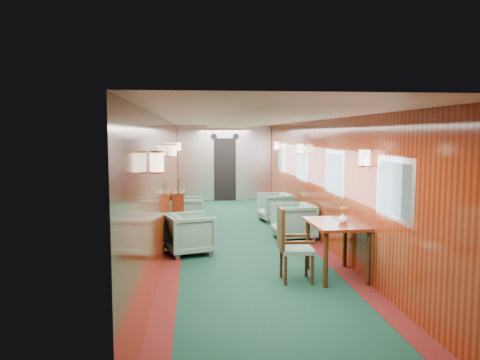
{
  "coord_description": "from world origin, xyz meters",
  "views": [
    {
      "loc": [
        -0.96,
        -9.01,
        2.12
      ],
      "look_at": [
        0.0,
        0.86,
        1.15
      ],
      "focal_mm": 35.0,
      "sensor_mm": 36.0,
      "label": 1
    }
  ],
  "objects_px": {
    "side_chair": "(290,241)",
    "armchair_right_far": "(275,207)",
    "armchair_right_near": "(293,221)",
    "dining_table": "(336,231)",
    "credenza": "(179,208)",
    "armchair_left_near": "(190,234)",
    "armchair_left_far": "(188,211)"
  },
  "relations": [
    {
      "from": "side_chair",
      "to": "dining_table",
      "type": "bearing_deg",
      "value": 12.95
    },
    {
      "from": "credenza",
      "to": "armchair_right_far",
      "type": "xyz_separation_m",
      "value": [
        2.33,
        0.36,
        -0.07
      ]
    },
    {
      "from": "armchair_left_far",
      "to": "armchair_right_near",
      "type": "relative_size",
      "value": 0.94
    },
    {
      "from": "side_chair",
      "to": "armchair_right_far",
      "type": "height_order",
      "value": "side_chair"
    },
    {
      "from": "dining_table",
      "to": "armchair_left_far",
      "type": "distance_m",
      "value": 4.69
    },
    {
      "from": "side_chair",
      "to": "armchair_right_far",
      "type": "distance_m",
      "value": 4.73
    },
    {
      "from": "armchair_right_far",
      "to": "credenza",
      "type": "bearing_deg",
      "value": -90.45
    },
    {
      "from": "credenza",
      "to": "armchair_left_far",
      "type": "distance_m",
      "value": 0.24
    },
    {
      "from": "side_chair",
      "to": "armchair_right_near",
      "type": "relative_size",
      "value": 1.35
    },
    {
      "from": "credenza",
      "to": "armchair_right_near",
      "type": "xyz_separation_m",
      "value": [
        2.36,
        -1.65,
        -0.05
      ]
    },
    {
      "from": "armchair_right_far",
      "to": "armchair_left_far",
      "type": "bearing_deg",
      "value": -87.52
    },
    {
      "from": "side_chair",
      "to": "armchair_left_near",
      "type": "bearing_deg",
      "value": 131.19
    },
    {
      "from": "armchair_right_near",
      "to": "armchair_left_far",
      "type": "bearing_deg",
      "value": -132.44
    },
    {
      "from": "credenza",
      "to": "armchair_left_near",
      "type": "bearing_deg",
      "value": -83.8
    },
    {
      "from": "dining_table",
      "to": "credenza",
      "type": "bearing_deg",
      "value": 119.01
    },
    {
      "from": "credenza",
      "to": "armchair_right_far",
      "type": "relative_size",
      "value": 1.43
    },
    {
      "from": "armchair_left_near",
      "to": "armchair_right_near",
      "type": "distance_m",
      "value": 2.29
    },
    {
      "from": "armchair_left_near",
      "to": "armchair_right_far",
      "type": "relative_size",
      "value": 1.05
    },
    {
      "from": "dining_table",
      "to": "credenza",
      "type": "distance_m",
      "value": 4.86
    },
    {
      "from": "credenza",
      "to": "armchair_left_near",
      "type": "distance_m",
      "value": 2.63
    },
    {
      "from": "side_chair",
      "to": "armchair_right_far",
      "type": "relative_size",
      "value": 1.43
    },
    {
      "from": "dining_table",
      "to": "credenza",
      "type": "xyz_separation_m",
      "value": [
        -2.47,
        4.18,
        -0.27
      ]
    },
    {
      "from": "armchair_right_near",
      "to": "dining_table",
      "type": "bearing_deg",
      "value": -3.75
    },
    {
      "from": "armchair_left_far",
      "to": "armchair_left_near",
      "type": "bearing_deg",
      "value": -176.74
    },
    {
      "from": "credenza",
      "to": "armchair_left_near",
      "type": "xyz_separation_m",
      "value": [
        0.28,
        -2.61,
        -0.05
      ]
    },
    {
      "from": "side_chair",
      "to": "armchair_left_near",
      "type": "height_order",
      "value": "side_chair"
    },
    {
      "from": "credenza",
      "to": "armchair_right_near",
      "type": "relative_size",
      "value": 1.36
    },
    {
      "from": "side_chair",
      "to": "armchair_left_near",
      "type": "xyz_separation_m",
      "value": [
        -1.45,
        1.72,
        -0.22
      ]
    },
    {
      "from": "side_chair",
      "to": "armchair_right_near",
      "type": "bearing_deg",
      "value": 77.85
    },
    {
      "from": "armchair_right_near",
      "to": "armchair_left_near",
      "type": "bearing_deg",
      "value": -71.46
    },
    {
      "from": "side_chair",
      "to": "credenza",
      "type": "xyz_separation_m",
      "value": [
        -1.73,
        4.33,
        -0.17
      ]
    },
    {
      "from": "side_chair",
      "to": "armchair_right_far",
      "type": "bearing_deg",
      "value": 83.87
    }
  ]
}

